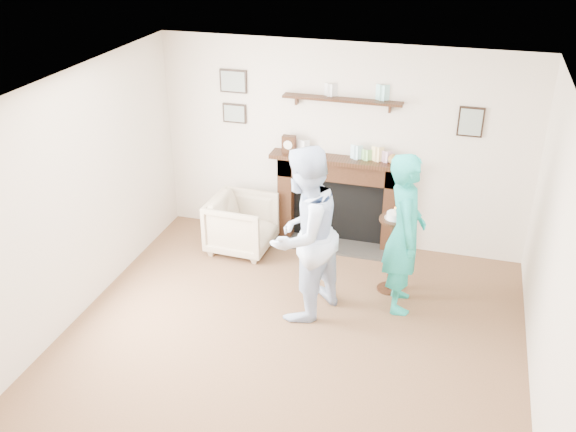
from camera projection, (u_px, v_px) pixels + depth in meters
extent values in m
plane|color=brown|center=(282.00, 359.00, 6.11)|extent=(5.00, 5.00, 0.00)
cube|color=beige|center=(341.00, 147.00, 7.69)|extent=(4.50, 0.04, 2.50)
cube|color=beige|center=(56.00, 212.00, 6.11)|extent=(0.04, 5.00, 2.50)
cube|color=beige|center=(558.00, 284.00, 4.98)|extent=(0.04, 5.00, 2.50)
cube|color=white|center=(281.00, 104.00, 4.98)|extent=(4.50, 5.00, 0.04)
cube|color=black|center=(286.00, 196.00, 8.08)|extent=(0.18, 0.20, 1.10)
cube|color=black|center=(391.00, 209.00, 7.75)|extent=(0.18, 0.20, 1.10)
cube|color=black|center=(339.00, 171.00, 7.72)|extent=(1.50, 0.20, 0.24)
cube|color=black|center=(339.00, 209.00, 8.03)|extent=(1.14, 0.06, 0.86)
cube|color=#322F2C|center=(334.00, 245.00, 8.06)|extent=(1.60, 0.44, 0.03)
cube|color=black|center=(339.00, 160.00, 7.63)|extent=(1.68, 0.26, 0.05)
cube|color=black|center=(342.00, 100.00, 7.35)|extent=(1.40, 0.15, 0.03)
cube|color=black|center=(233.00, 81.00, 7.70)|extent=(0.34, 0.03, 0.28)
cube|color=black|center=(235.00, 113.00, 7.88)|extent=(0.30, 0.03, 0.24)
cube|color=black|center=(471.00, 122.00, 7.11)|extent=(0.28, 0.03, 0.34)
cube|color=black|center=(289.00, 144.00, 7.73)|extent=(0.16, 0.09, 0.22)
cylinder|color=#EEE4CE|center=(288.00, 145.00, 7.68)|extent=(0.11, 0.01, 0.11)
sphere|color=#2D872D|center=(393.00, 159.00, 7.44)|extent=(0.12, 0.12, 0.12)
imported|color=#BCA78C|center=(243.00, 248.00, 8.01)|extent=(0.78, 0.76, 0.68)
imported|color=#AAC1D4|center=(302.00, 311.00, 6.81)|extent=(0.99, 1.10, 1.85)
imported|color=#1FB499|center=(398.00, 304.00, 6.93)|extent=(0.52, 0.70, 1.73)
cylinder|color=black|center=(389.00, 288.00, 7.18)|extent=(0.26, 0.26, 0.02)
cylinder|color=black|center=(391.00, 255.00, 6.99)|extent=(0.06, 0.06, 0.85)
cylinder|color=black|center=(394.00, 219.00, 6.79)|extent=(0.32, 0.32, 0.03)
cylinder|color=silver|center=(394.00, 218.00, 6.78)|extent=(0.22, 0.22, 0.01)
cylinder|color=white|center=(395.00, 215.00, 6.77)|extent=(0.17, 0.17, 0.06)
cylinder|color=#F8E09C|center=(395.00, 211.00, 6.74)|extent=(0.01, 0.01, 0.05)
sphere|color=orange|center=(395.00, 208.00, 6.73)|extent=(0.02, 0.02, 0.02)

